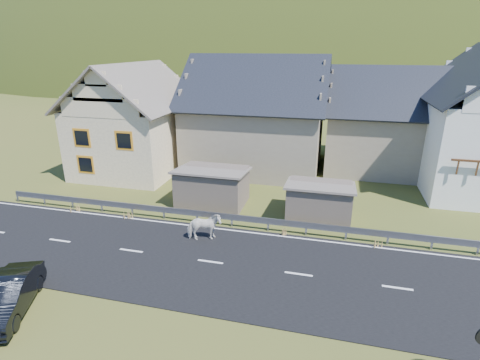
# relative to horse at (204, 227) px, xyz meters

# --- Properties ---
(ground) EXTENTS (160.00, 160.00, 0.00)m
(ground) POSITION_rel_horse_xyz_m (0.94, -1.90, -0.76)
(ground) COLOR #404D1D
(ground) RESTS_ON ground
(road) EXTENTS (60.00, 7.00, 0.04)m
(road) POSITION_rel_horse_xyz_m (0.94, -1.90, -0.74)
(road) COLOR black
(road) RESTS_ON ground
(lane_markings) EXTENTS (60.00, 6.60, 0.01)m
(lane_markings) POSITION_rel_horse_xyz_m (0.94, -1.90, -0.71)
(lane_markings) COLOR silver
(lane_markings) RESTS_ON road
(guardrail) EXTENTS (28.10, 0.09, 0.75)m
(guardrail) POSITION_rel_horse_xyz_m (0.94, 1.79, -0.20)
(guardrail) COLOR #93969B
(guardrail) RESTS_ON ground
(shed_left) EXTENTS (4.30, 3.30, 2.40)m
(shed_left) POSITION_rel_horse_xyz_m (-1.06, 4.60, 0.34)
(shed_left) COLOR #706053
(shed_left) RESTS_ON ground
(shed_right) EXTENTS (3.80, 2.90, 2.20)m
(shed_right) POSITION_rel_horse_xyz_m (5.44, 4.10, 0.24)
(shed_right) COLOR #706053
(shed_right) RESTS_ON ground
(house_cream) EXTENTS (7.80, 9.80, 8.30)m
(house_cream) POSITION_rel_horse_xyz_m (-9.06, 10.10, 3.60)
(house_cream) COLOR #FFE7B8
(house_cream) RESTS_ON ground
(house_stone_a) EXTENTS (10.80, 9.80, 8.90)m
(house_stone_a) POSITION_rel_horse_xyz_m (-0.06, 13.10, 3.88)
(house_stone_a) COLOR gray
(house_stone_a) RESTS_ON ground
(house_stone_b) EXTENTS (9.80, 8.80, 8.10)m
(house_stone_b) POSITION_rel_horse_xyz_m (9.94, 15.10, 3.48)
(house_stone_b) COLOR gray
(house_stone_b) RESTS_ON ground
(mountain) EXTENTS (440.00, 280.00, 260.00)m
(mountain) POSITION_rel_horse_xyz_m (5.94, 178.10, -20.76)
(mountain) COLOR #2E4011
(mountain) RESTS_ON ground
(conifer_patch) EXTENTS (76.00, 50.00, 28.00)m
(conifer_patch) POSITION_rel_horse_xyz_m (-54.06, 108.10, 5.24)
(conifer_patch) COLOR black
(conifer_patch) RESTS_ON ground
(horse) EXTENTS (1.32, 1.86, 1.44)m
(horse) POSITION_rel_horse_xyz_m (0.00, 0.00, 0.00)
(horse) COLOR white
(horse) RESTS_ON road
(car) EXTENTS (2.80, 4.17, 1.30)m
(car) POSITION_rel_horse_xyz_m (-5.21, -6.86, -0.11)
(car) COLOR black
(car) RESTS_ON ground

